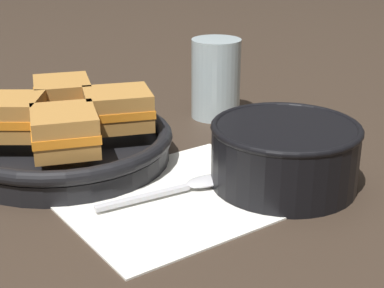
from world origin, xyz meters
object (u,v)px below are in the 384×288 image
at_px(soup_bowl, 285,151).
at_px(sandwich_far_right, 7,116).
at_px(spoon, 189,185).
at_px(sandwich_far_left, 63,97).
at_px(sandwich_near_right, 118,109).
at_px(drinking_glass, 216,79).
at_px(sandwich_near_left, 65,131).
at_px(skillet, 66,146).

distance_m(soup_bowl, sandwich_far_right, 0.33).
relative_size(soup_bowl, spoon, 1.05).
bearing_deg(sandwich_far_left, sandwich_near_right, -77.66).
height_order(spoon, sandwich_far_left, sandwich_far_left).
relative_size(spoon, drinking_glass, 1.34).
height_order(sandwich_near_left, drinking_glass, drinking_glass).
relative_size(soup_bowl, sandwich_far_left, 1.56).
relative_size(spoon, sandwich_far_left, 1.48).
distance_m(skillet, sandwich_near_left, 0.08).
bearing_deg(sandwich_far_right, sandwich_near_left, -77.66).
bearing_deg(drinking_glass, spoon, -143.62).
height_order(skillet, drinking_glass, drinking_glass).
xyz_separation_m(soup_bowl, sandwich_near_right, (-0.08, 0.20, 0.02)).
distance_m(spoon, drinking_glass, 0.27).
bearing_deg(sandwich_near_right, sandwich_near_left, -167.66).
bearing_deg(spoon, sandwich_near_left, 142.01).
relative_size(sandwich_near_left, sandwich_near_right, 1.00).
bearing_deg(spoon, skillet, 121.50).
height_order(skillet, sandwich_far_left, sandwich_far_left).
relative_size(sandwich_near_left, drinking_glass, 0.91).
xyz_separation_m(skillet, sandwich_near_right, (0.06, -0.04, 0.04)).
bearing_deg(skillet, sandwich_near_right, -32.66).
bearing_deg(sandwich_far_right, skillet, -32.66).
bearing_deg(sandwich_near_right, sandwich_far_left, 102.34).
distance_m(sandwich_far_right, drinking_glass, 0.32).
distance_m(soup_bowl, sandwich_near_left, 0.25).
distance_m(skillet, sandwich_near_right, 0.08).
height_order(spoon, drinking_glass, drinking_glass).
bearing_deg(skillet, soup_bowl, -59.76).
relative_size(sandwich_far_right, drinking_glass, 0.92).
distance_m(sandwich_near_right, sandwich_far_right, 0.13).
bearing_deg(skillet, sandwich_far_left, 57.34).
xyz_separation_m(skillet, sandwich_far_left, (0.04, 0.06, 0.04)).
xyz_separation_m(spoon, drinking_glass, (0.21, 0.16, 0.05)).
height_order(spoon, sandwich_far_right, sandwich_far_right).
height_order(soup_bowl, sandwich_far_left, sandwich_far_left).
relative_size(soup_bowl, skillet, 0.63).
bearing_deg(spoon, drinking_glass, 52.22).
distance_m(sandwich_near_left, sandwich_far_left, 0.13).
relative_size(soup_bowl, sandwich_near_left, 1.56).
xyz_separation_m(spoon, sandwich_far_right, (-0.10, 0.20, 0.06)).
bearing_deg(sandwich_near_right, spoon, -93.49).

